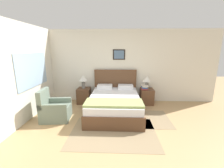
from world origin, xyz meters
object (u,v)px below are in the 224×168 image
object	(u,v)px
nightstand_by_door	(147,96)
armchair	(54,110)
table_lamp_by_door	(147,80)
bed	(115,103)
table_lamp_near_window	(83,79)
nightstand_near_window	(84,96)

from	to	relation	value
nightstand_by_door	armchair	bearing A→B (deg)	-154.28
table_lamp_by_door	bed	bearing A→B (deg)	-143.14
nightstand_by_door	table_lamp_by_door	bearing A→B (deg)	141.91
armchair	table_lamp_near_window	world-z (taller)	table_lamp_near_window
bed	nightstand_near_window	xyz separation A→B (m)	(-1.13, 0.82, -0.03)
nightstand_by_door	table_lamp_near_window	distance (m)	2.34
table_lamp_near_window	table_lamp_by_door	bearing A→B (deg)	0.00
bed	armchair	xyz separation A→B (m)	(-1.66, -0.52, -0.02)
nightstand_near_window	table_lamp_near_window	distance (m)	0.60
armchair	nightstand_by_door	bearing A→B (deg)	109.78
armchair	table_lamp_by_door	world-z (taller)	table_lamp_by_door
bed	table_lamp_near_window	bearing A→B (deg)	143.78
nightstand_near_window	table_lamp_near_window	size ratio (longest dim) A/B	1.17
armchair	nightstand_by_door	xyz separation A→B (m)	(2.79, 1.34, -0.01)
armchair	table_lamp_near_window	distance (m)	1.57
bed	nightstand_near_window	distance (m)	1.39
table_lamp_near_window	table_lamp_by_door	xyz separation A→B (m)	(2.25, 0.00, 0.00)
nightstand_near_window	nightstand_by_door	world-z (taller)	same
nightstand_near_window	table_lamp_near_window	xyz separation A→B (m)	(-0.01, 0.01, 0.60)
nightstand_near_window	table_lamp_near_window	bearing A→B (deg)	116.80
table_lamp_near_window	table_lamp_by_door	world-z (taller)	same
bed	table_lamp_by_door	size ratio (longest dim) A/B	4.65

